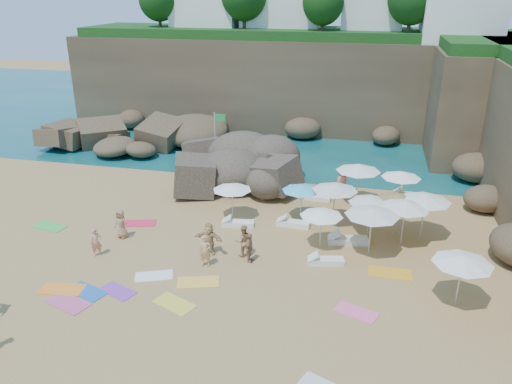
% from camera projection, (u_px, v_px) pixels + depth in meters
% --- Properties ---
extents(ground, '(120.00, 120.00, 0.00)m').
position_uv_depth(ground, '(204.00, 247.00, 25.18)').
color(ground, tan).
rests_on(ground, ground).
extents(seawater, '(120.00, 120.00, 0.00)m').
position_uv_depth(seawater, '(296.00, 113.00, 52.19)').
color(seawater, '#0C4751').
rests_on(seawater, ground).
extents(cliff_back, '(44.00, 8.00, 8.00)m').
position_uv_depth(cliff_back, '(311.00, 83.00, 45.75)').
color(cliff_back, brown).
rests_on(cliff_back, ground).
extents(cliff_corner, '(10.00, 12.00, 8.00)m').
position_uv_depth(cliff_corner, '(498.00, 103.00, 38.08)').
color(cliff_corner, brown).
rests_on(cliff_corner, ground).
extents(rock_promontory, '(12.00, 7.00, 2.00)m').
position_uv_depth(rock_promontory, '(141.00, 143.00, 41.91)').
color(rock_promontory, brown).
rests_on(rock_promontory, ground).
extents(clifftop_trees, '(35.60, 23.82, 4.40)m').
position_uv_depth(clifftop_trees, '(342.00, 0.00, 37.47)').
color(clifftop_trees, '#11380F').
rests_on(clifftop_trees, ground).
extents(marina_masts, '(3.10, 0.10, 6.00)m').
position_uv_depth(marina_masts, '(148.00, 78.00, 54.54)').
color(marina_masts, white).
rests_on(marina_masts, ground).
extents(rock_outcrop, '(8.49, 7.05, 2.99)m').
position_uv_depth(rock_outcrop, '(227.00, 183.00, 33.41)').
color(rock_outcrop, brown).
rests_on(rock_outcrop, ground).
extents(flag_pole, '(0.81, 0.16, 4.16)m').
position_uv_depth(flag_pole, '(217.00, 133.00, 34.98)').
color(flag_pole, silver).
rests_on(flag_pole, ground).
extents(parasol_0, '(2.18, 2.18, 2.06)m').
position_uv_depth(parasol_0, '(232.00, 187.00, 27.65)').
color(parasol_0, silver).
rests_on(parasol_0, ground).
extents(parasol_1, '(2.49, 2.49, 2.36)m').
position_uv_depth(parasol_1, '(335.00, 187.00, 26.93)').
color(parasol_1, silver).
rests_on(parasol_1, ground).
extents(parasol_2, '(2.60, 2.60, 2.46)m').
position_uv_depth(parasol_2, '(426.00, 198.00, 25.34)').
color(parasol_2, silver).
rests_on(parasol_2, ground).
extents(parasol_3, '(2.32, 2.32, 2.19)m').
position_uv_depth(parasol_3, '(401.00, 175.00, 29.13)').
color(parasol_3, silver).
rests_on(parasol_3, ground).
extents(parasol_4, '(2.63, 2.63, 2.49)m').
position_uv_depth(parasol_4, '(358.00, 168.00, 29.43)').
color(parasol_4, silver).
rests_on(parasol_4, ground).
extents(parasol_5, '(2.62, 2.62, 2.48)m').
position_uv_depth(parasol_5, '(372.00, 212.00, 23.70)').
color(parasol_5, silver).
rests_on(parasol_5, ground).
extents(parasol_6, '(2.41, 2.41, 2.28)m').
position_uv_depth(parasol_6, '(398.00, 198.00, 25.76)').
color(parasol_6, silver).
rests_on(parasol_6, ground).
extents(parasol_7, '(2.16, 2.16, 2.04)m').
position_uv_depth(parasol_7, '(322.00, 213.00, 24.51)').
color(parasol_7, silver).
rests_on(parasol_7, ground).
extents(parasol_8, '(2.54, 2.54, 2.41)m').
position_uv_depth(parasol_8, '(405.00, 204.00, 24.70)').
color(parasol_8, silver).
rests_on(parasol_8, ground).
extents(parasol_9, '(2.32, 2.32, 2.20)m').
position_uv_depth(parasol_9, '(371.00, 200.00, 25.69)').
color(parasol_9, silver).
rests_on(parasol_9, ground).
extents(parasol_10, '(2.17, 2.17, 2.05)m').
position_uv_depth(parasol_10, '(301.00, 188.00, 27.57)').
color(parasol_10, silver).
rests_on(parasol_10, ground).
extents(parasol_11, '(2.42, 2.42, 2.29)m').
position_uv_depth(parasol_11, '(463.00, 260.00, 19.87)').
color(parasol_11, silver).
rests_on(parasol_11, ground).
extents(lounger_0, '(1.82, 0.87, 0.27)m').
position_uv_depth(lounger_0, '(238.00, 223.00, 27.39)').
color(lounger_0, white).
rests_on(lounger_0, ground).
extents(lounger_1, '(1.84, 0.71, 0.28)m').
position_uv_depth(lounger_1, '(293.00, 224.00, 27.37)').
color(lounger_1, white).
rests_on(lounger_1, ground).
extents(lounger_2, '(2.04, 0.82, 0.31)m').
position_uv_depth(lounger_2, '(409.00, 196.00, 30.98)').
color(lounger_2, silver).
rests_on(lounger_2, ground).
extents(lounger_3, '(2.11, 1.02, 0.32)m').
position_uv_depth(lounger_3, '(348.00, 240.00, 25.51)').
color(lounger_3, silver).
rests_on(lounger_3, ground).
extents(lounger_4, '(1.62, 0.59, 0.25)m').
position_uv_depth(lounger_4, '(317.00, 198.00, 30.73)').
color(lounger_4, white).
rests_on(lounger_4, ground).
extents(lounger_5, '(1.79, 0.93, 0.27)m').
position_uv_depth(lounger_5, '(326.00, 261.00, 23.63)').
color(lounger_5, white).
rests_on(lounger_5, ground).
extents(towel_1, '(2.04, 1.46, 0.03)m').
position_uv_depth(towel_1, '(68.00, 303.00, 20.68)').
color(towel_1, '#CD5082').
rests_on(towel_1, ground).
extents(towel_2, '(1.96, 1.15, 0.03)m').
position_uv_depth(towel_2, '(62.00, 289.00, 21.64)').
color(towel_2, orange).
rests_on(towel_2, ground).
extents(towel_4, '(1.97, 1.50, 0.03)m').
position_uv_depth(towel_4, '(174.00, 304.00, 20.64)').
color(towel_4, yellow).
rests_on(towel_4, ground).
extents(towel_5, '(1.88, 1.42, 0.03)m').
position_uv_depth(towel_5, '(154.00, 276.00, 22.63)').
color(towel_5, white).
rests_on(towel_5, ground).
extents(towel_6, '(1.81, 1.36, 0.03)m').
position_uv_depth(towel_6, '(118.00, 291.00, 21.51)').
color(towel_6, purple).
rests_on(towel_6, ground).
extents(towel_7, '(1.92, 1.31, 0.03)m').
position_uv_depth(towel_7, '(140.00, 223.00, 27.69)').
color(towel_7, '#E5284A').
rests_on(towel_7, ground).
extents(towel_8, '(1.97, 1.42, 0.03)m').
position_uv_depth(towel_8, '(87.00, 292.00, 21.47)').
color(towel_8, blue).
rests_on(towel_8, ground).
extents(towel_9, '(1.87, 1.38, 0.03)m').
position_uv_depth(towel_9, '(356.00, 312.00, 20.11)').
color(towel_9, '#FF6392').
rests_on(towel_9, ground).
extents(towel_10, '(1.96, 0.99, 0.03)m').
position_uv_depth(towel_10, '(390.00, 273.00, 22.86)').
color(towel_10, gold).
rests_on(towel_10, ground).
extents(towel_11, '(1.93, 1.18, 0.03)m').
position_uv_depth(towel_11, '(50.00, 227.00, 27.31)').
color(towel_11, green).
rests_on(towel_11, ground).
extents(towel_12, '(2.05, 1.44, 0.03)m').
position_uv_depth(towel_12, '(198.00, 282.00, 22.15)').
color(towel_12, '#FFB843').
rests_on(towel_12, ground).
extents(person_stand_0, '(0.62, 0.61, 1.44)m').
position_uv_depth(person_stand_0, '(96.00, 242.00, 24.12)').
color(person_stand_0, tan).
rests_on(person_stand_0, ground).
extents(person_stand_1, '(0.99, 0.92, 1.63)m').
position_uv_depth(person_stand_1, '(243.00, 241.00, 24.06)').
color(person_stand_1, '#A77D53').
rests_on(person_stand_1, ground).
extents(person_stand_2, '(1.01, 0.98, 1.54)m').
position_uv_depth(person_stand_2, '(263.00, 188.00, 30.51)').
color(person_stand_2, tan).
rests_on(person_stand_2, ground).
extents(person_stand_3, '(0.38, 0.87, 1.47)m').
position_uv_depth(person_stand_3, '(250.00, 248.00, 23.57)').
color(person_stand_3, '#A17450').
rests_on(person_stand_3, ground).
extents(person_stand_4, '(1.07, 0.96, 1.93)m').
position_uv_depth(person_stand_4, '(342.00, 183.00, 30.84)').
color(person_stand_4, '#E08D75').
rests_on(person_stand_4, ground).
extents(person_stand_5, '(1.77, 1.19, 1.86)m').
position_uv_depth(person_stand_5, '(232.00, 159.00, 35.23)').
color(person_stand_5, '#A26A51').
rests_on(person_stand_5, ground).
extents(person_lie_2, '(1.08, 1.66, 0.41)m').
position_uv_depth(person_lie_2, '(122.00, 234.00, 26.07)').
color(person_lie_2, '#A57552').
rests_on(person_lie_2, ground).
extents(person_lie_3, '(1.68, 1.78, 0.43)m').
position_uv_depth(person_lie_3, '(210.00, 250.00, 24.50)').
color(person_lie_3, tan).
rests_on(person_lie_3, ground).
extents(person_lie_4, '(0.75, 1.59, 0.37)m').
position_uv_depth(person_lie_4, '(206.00, 262.00, 23.42)').
color(person_lie_4, tan).
rests_on(person_lie_4, ground).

